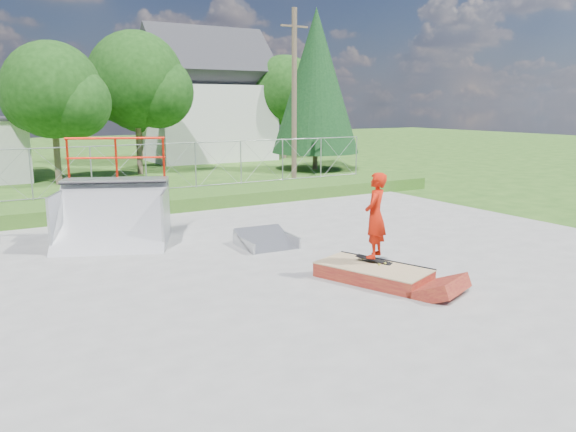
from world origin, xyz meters
name	(u,v)px	position (x,y,z in m)	size (l,w,h in m)	color
ground	(287,274)	(0.00, 0.00, 0.00)	(120.00, 120.00, 0.00)	#275017
concrete_pad	(287,273)	(0.00, 0.00, 0.02)	(20.00, 16.00, 0.04)	gray
grass_berm	(156,202)	(0.00, 9.50, 0.25)	(24.00, 3.00, 0.50)	#275017
grind_box	(373,274)	(1.30, -1.44, 0.18)	(1.92, 2.64, 0.35)	maroon
quarter_pipe	(111,194)	(-2.73, 4.60, 1.43)	(2.85, 2.41, 2.85)	#ACAFB5
flat_bank_ramp	(266,240)	(0.75, 2.34, 0.21)	(1.36, 1.45, 0.42)	#ACAFB5
skateboard	(374,260)	(1.50, -1.21, 0.40)	(0.22, 0.80, 0.02)	black
skater	(375,219)	(1.50, -1.21, 1.33)	(0.68, 0.45, 1.86)	red
chain_link_fence	(146,168)	(0.00, 10.50, 1.40)	(20.00, 0.06, 1.80)	#94979C
gable_house	(206,103)	(9.00, 26.00, 3.84)	(8.40, 6.08, 8.94)	silver
utility_pole	(294,99)	(7.50, 12.00, 4.00)	(0.24, 0.24, 8.00)	brown
tree_left_near	(59,94)	(-1.75, 17.83, 4.24)	(4.76, 4.48, 6.65)	brown
tree_center	(142,84)	(2.78, 19.81, 4.85)	(5.44, 5.12, 7.60)	brown
tree_right_far	(289,93)	(14.27, 23.82, 4.54)	(5.10, 4.80, 7.12)	brown
tree_back_mid	(144,106)	(5.21, 27.86, 3.63)	(4.08, 3.84, 5.70)	brown
conifer_tree	(316,81)	(12.00, 17.00, 5.05)	(5.04, 5.04, 9.10)	brown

